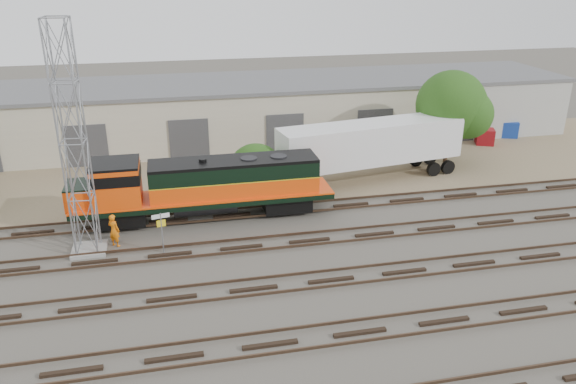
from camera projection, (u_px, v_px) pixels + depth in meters
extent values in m
plane|color=#47423A|center=(316.00, 254.00, 31.37)|extent=(140.00, 140.00, 0.00)
cube|color=#726047|center=(268.00, 166.00, 44.94)|extent=(80.00, 16.00, 0.02)
cube|color=black|center=(360.00, 333.00, 24.55)|extent=(80.00, 2.40, 0.14)
cube|color=#4C3828|center=(366.00, 340.00, 23.82)|extent=(80.00, 0.08, 0.14)
cube|color=#4C3828|center=(355.00, 320.00, 25.18)|extent=(80.00, 0.08, 0.14)
cube|color=black|center=(331.00, 280.00, 28.63)|extent=(80.00, 2.40, 0.14)
cube|color=#4C3828|center=(335.00, 285.00, 27.90)|extent=(80.00, 0.08, 0.14)
cube|color=#4C3828|center=(327.00, 270.00, 29.25)|extent=(80.00, 0.08, 0.14)
cube|color=black|center=(310.00, 241.00, 32.70)|extent=(80.00, 2.40, 0.14)
cube|color=#4C3828|center=(313.00, 244.00, 31.97)|extent=(80.00, 0.08, 0.14)
cube|color=#4C3828|center=(306.00, 233.00, 33.32)|extent=(80.00, 0.08, 0.14)
cube|color=black|center=(293.00, 210.00, 36.77)|extent=(80.00, 2.40, 0.14)
cube|color=#4C3828|center=(295.00, 213.00, 36.04)|extent=(80.00, 0.08, 0.14)
cube|color=#4C3828|center=(290.00, 203.00, 37.40)|extent=(80.00, 0.08, 0.14)
cube|color=#BDB69E|center=(252.00, 112.00, 51.24)|extent=(58.00, 10.00, 5.00)
cube|color=#59595B|center=(251.00, 83.00, 50.23)|extent=(58.40, 10.40, 0.30)
cube|color=#999993|center=(500.00, 112.00, 50.96)|extent=(14.00, 0.10, 5.00)
cube|color=#333335|center=(87.00, 146.00, 44.23)|extent=(3.20, 0.12, 3.40)
cube|color=#333335|center=(189.00, 140.00, 45.79)|extent=(3.20, 0.12, 3.40)
cube|color=#333335|center=(285.00, 134.00, 47.35)|extent=(3.20, 0.12, 3.40)
cube|color=#333335|center=(375.00, 128.00, 48.91)|extent=(3.20, 0.12, 3.40)
cube|color=#333335|center=(459.00, 123.00, 50.47)|extent=(3.20, 0.12, 3.40)
cube|color=black|center=(120.00, 215.00, 34.40)|extent=(3.03, 2.27, 0.95)
cube|color=black|center=(286.00, 201.00, 36.43)|extent=(3.03, 2.27, 0.95)
cube|color=black|center=(205.00, 198.00, 35.17)|extent=(16.08, 2.84, 0.33)
cylinder|color=black|center=(205.00, 207.00, 35.39)|extent=(3.97, 1.04, 1.04)
cube|color=#E8450A|center=(235.00, 185.00, 35.26)|extent=(10.41, 2.46, 1.14)
cube|color=black|center=(234.00, 170.00, 34.87)|extent=(10.41, 2.46, 0.95)
cube|color=black|center=(234.00, 161.00, 34.65)|extent=(10.41, 2.46, 0.19)
cube|color=#E8450A|center=(116.00, 184.00, 33.63)|extent=(2.84, 2.84, 2.46)
cube|color=black|center=(114.00, 164.00, 33.13)|extent=(2.84, 2.84, 0.15)
cube|color=#E8450A|center=(80.00, 196.00, 33.42)|extent=(1.51, 2.27, 1.32)
cube|color=gray|center=(90.00, 249.00, 31.62)|extent=(1.87, 1.87, 0.20)
cylinder|color=gray|center=(63.00, 139.00, 29.63)|extent=(0.09, 0.09, 12.48)
cylinder|color=gray|center=(86.00, 138.00, 29.85)|extent=(0.09, 0.09, 12.48)
cylinder|color=gray|center=(60.00, 146.00, 28.59)|extent=(0.09, 0.09, 12.48)
cylinder|color=gray|center=(83.00, 144.00, 28.82)|extent=(0.09, 0.09, 12.48)
cylinder|color=gray|center=(162.00, 233.00, 31.05)|extent=(0.08, 0.08, 2.41)
cube|color=white|center=(160.00, 216.00, 30.65)|extent=(0.97, 0.26, 0.24)
cube|color=yellow|center=(161.00, 223.00, 30.82)|extent=(0.49, 0.15, 0.38)
imported|color=orange|center=(114.00, 230.00, 31.88)|extent=(0.86, 0.81, 1.97)
cube|color=white|center=(371.00, 142.00, 41.15)|extent=(14.36, 5.05, 2.93)
cube|color=black|center=(432.00, 163.00, 43.90)|extent=(3.00, 3.09, 1.08)
cube|color=black|center=(309.00, 185.00, 39.20)|extent=(0.16, 0.16, 1.41)
cube|color=black|center=(297.00, 175.00, 41.07)|extent=(0.16, 0.16, 1.41)
cube|color=navy|center=(508.00, 129.00, 52.28)|extent=(2.00, 1.94, 1.50)
cube|color=maroon|center=(485.00, 137.00, 50.10)|extent=(1.91, 1.86, 1.40)
cylinder|color=#382619|center=(256.00, 192.00, 39.40)|extent=(0.26, 0.26, 0.35)
sphere|color=#1A4313|center=(256.00, 171.00, 38.82)|extent=(3.88, 3.88, 3.88)
sphere|color=#1A4313|center=(269.00, 179.00, 38.59)|extent=(2.72, 2.72, 2.72)
cylinder|color=#382619|center=(447.00, 146.00, 45.34)|extent=(0.32, 0.32, 2.76)
sphere|color=#1A4313|center=(451.00, 106.00, 44.09)|extent=(5.52, 5.52, 5.52)
sphere|color=#1A4313|center=(468.00, 114.00, 43.77)|extent=(3.86, 3.86, 3.86)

